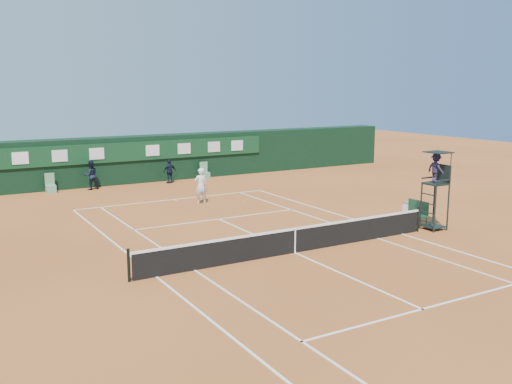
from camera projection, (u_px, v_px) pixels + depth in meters
ground at (295, 253)px, 21.46m from camera, size 90.00×90.00×0.00m
court_lines at (295, 253)px, 21.46m from camera, size 11.05×23.85×0.01m
tennis_net at (295, 240)px, 21.37m from camera, size 12.90×0.10×1.10m
back_wall at (134, 159)px, 37.10m from camera, size 40.00×1.65×3.00m
linesman_chair_left at (51, 187)px, 33.53m from camera, size 0.55×0.50×1.15m
linesman_chair_right at (205, 174)px, 38.48m from camera, size 0.55×0.50×1.15m
umpire_chair at (436, 174)px, 24.51m from camera, size 0.96×0.95×3.42m
player_bench at (416, 212)px, 25.78m from camera, size 0.56×1.20×1.10m
tennis_bag at (410, 221)px, 26.02m from camera, size 0.39×0.77×0.28m
cooler at (411, 209)px, 27.68m from camera, size 0.57×0.57×0.65m
tennis_ball at (245, 201)px, 30.83m from camera, size 0.08×0.08×0.08m
player at (201, 186)px, 30.31m from camera, size 0.73×0.51×1.92m
ball_kid_left at (91, 175)px, 34.42m from camera, size 0.92×0.75×1.77m
ball_kid_right at (170, 171)px, 36.73m from camera, size 0.96×0.53×1.55m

